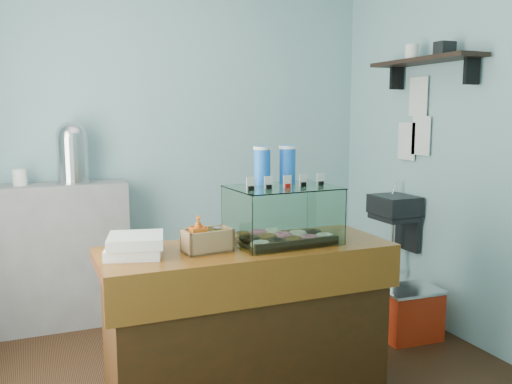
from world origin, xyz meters
name	(u,v)px	position (x,y,z in m)	size (l,w,h in m)	color
ground	(232,380)	(0.00, 0.00, 0.00)	(3.50, 3.50, 0.00)	black
room_shell	(234,98)	(0.03, 0.01, 1.71)	(3.54, 3.04, 2.82)	#86B9C3
counter	(247,323)	(0.00, -0.25, 0.46)	(1.60, 0.60, 0.90)	#3F1E0C
back_shelf	(61,256)	(-0.90, 1.32, 0.55)	(1.00, 0.32, 1.10)	gray
display_case	(280,211)	(0.22, -0.22, 1.07)	(0.60, 0.45, 0.53)	#33180F
condiment_crate	(205,239)	(-0.25, -0.28, 0.97)	(0.26, 0.17, 0.20)	#A67B53
pastry_boxes	(135,245)	(-0.60, -0.22, 0.95)	(0.34, 0.34, 0.11)	white
coffee_urn	(72,151)	(-0.78, 1.32, 1.34)	(0.25, 0.25, 0.46)	silver
red_cooler	(409,313)	(1.41, 0.10, 0.19)	(0.44, 0.35, 0.37)	red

